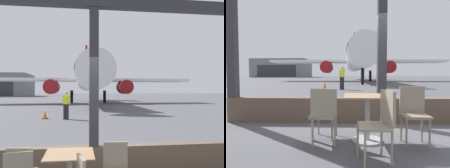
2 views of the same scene
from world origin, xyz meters
The scene contains 6 objects.
ground_plane centered at (0.00, 40.00, 0.00)m, with size 220.00×220.00×0.00m, color #4C4C51.
window_frame centered at (0.00, 0.00, 1.41)m, with size 7.27×0.24×3.84m.
cafe_chair_window_left centered at (0.27, -1.38, 0.56)m, with size 0.41×0.41×0.93m.
airplane centered at (1.01, 28.39, 3.58)m, with size 28.48×30.18×10.37m.
ground_crew_worker centered at (-1.12, 9.87, 0.90)m, with size 0.40×0.57×1.74m.
traffic_cone centered at (-2.46, 10.31, 0.26)m, with size 0.36×0.36×0.56m.
Camera 1 is at (-0.32, -5.16, 1.78)m, focal length 37.99 mm.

